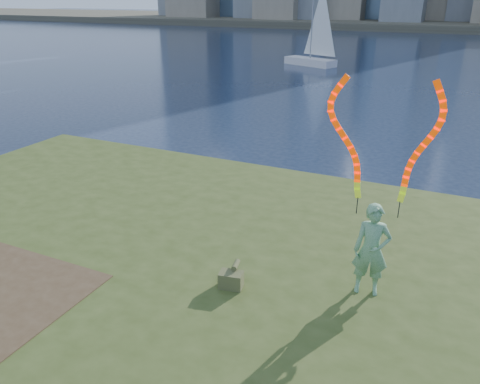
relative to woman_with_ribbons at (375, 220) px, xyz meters
The scene contains 6 objects.
ground 4.38m from the woman_with_ribbons, behind, with size 320.00×320.00×0.00m, color #18243D.
grassy_knoll 4.75m from the woman_with_ribbons, 150.17° to the right, with size 20.00×18.00×0.80m.
far_shore 95.21m from the woman_with_ribbons, 92.28° to the left, with size 320.00×40.00×1.20m, color #474234.
woman_with_ribbons is the anchor object (origin of this frame).
canvas_bag 2.72m from the woman_with_ribbons, 157.65° to the right, with size 0.46×0.52×0.40m.
sailboat 34.52m from the woman_with_ribbons, 108.67° to the left, with size 4.88×3.17×7.52m.
Camera 1 is at (4.73, -7.41, 5.67)m, focal length 35.00 mm.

